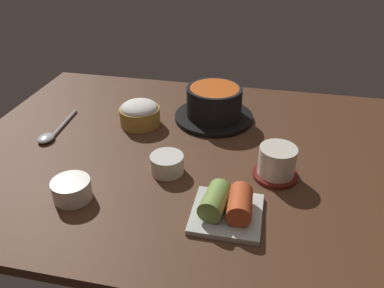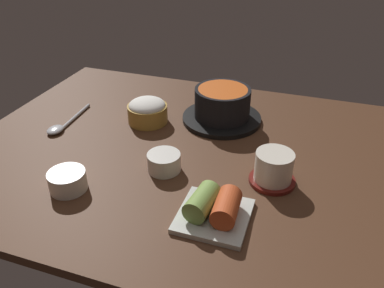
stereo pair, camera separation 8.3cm
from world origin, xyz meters
TOP-DOWN VIEW (x-y plane):
  - dining_table at (0.00, 0.00)cm, footprint 100.00×76.00cm
  - stone_pot at (3.88, 16.00)cm, footprint 19.98×19.98cm
  - rice_bowl at (-13.65, 9.32)cm, footprint 10.00×10.00cm
  - tea_cup_with_saucer at (20.09, -5.89)cm, footprint 9.18×9.18cm
  - banchan_cup_center at (-1.75, -8.89)cm, footprint 6.88×6.88cm
  - kimchi_plate at (12.05, -19.68)cm, footprint 12.31×12.31cm
  - side_bowl_near at (-16.85, -20.76)cm, footprint 7.22×7.22cm
  - spoon at (-32.50, -0.58)cm, footprint 3.60×17.39cm

SIDE VIEW (x-z plane):
  - dining_table at x=0.00cm, z-range 0.00..2.00cm
  - spoon at x=-32.50cm, z-range 1.95..3.30cm
  - banchan_cup_center at x=-1.75cm, z-range 2.13..5.96cm
  - side_bowl_near at x=-16.85cm, z-range 2.13..6.00cm
  - kimchi_plate at x=12.05cm, z-range 1.55..6.82cm
  - rice_bowl at x=-13.65cm, z-range 2.02..8.28cm
  - tea_cup_with_saucer at x=20.09cm, z-range 1.95..8.68cm
  - stone_pot at x=3.88cm, z-range 1.73..10.39cm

